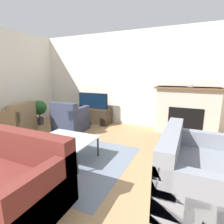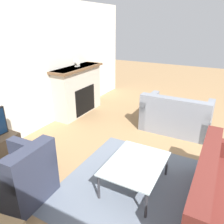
# 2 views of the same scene
# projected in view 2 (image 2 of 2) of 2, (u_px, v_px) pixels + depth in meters

# --- Properties ---
(wall_back) EXTENTS (8.51, 0.06, 2.70)m
(wall_back) POSITION_uv_depth(u_px,v_px,m) (4.00, 74.00, 3.90)
(wall_back) COLOR silver
(wall_back) RESTS_ON ground_plane
(area_rug) EXTENTS (2.20, 1.94, 0.00)m
(area_rug) POSITION_uv_depth(u_px,v_px,m) (133.00, 185.00, 3.21)
(area_rug) COLOR slate
(area_rug) RESTS_ON ground_plane
(fireplace) EXTENTS (1.57, 0.48, 1.20)m
(fireplace) POSITION_uv_depth(u_px,v_px,m) (78.00, 90.00, 5.53)
(fireplace) COLOR #BCB2A3
(fireplace) RESTS_ON ground_plane
(couch_loveseat) EXTENTS (0.96, 1.41, 0.82)m
(couch_loveseat) POSITION_uv_depth(u_px,v_px,m) (176.00, 117.00, 4.78)
(couch_loveseat) COLOR gray
(couch_loveseat) RESTS_ON ground_plane
(armchair_accent) EXTENTS (0.74, 0.82, 0.82)m
(armchair_accent) POSITION_uv_depth(u_px,v_px,m) (20.00, 177.00, 2.90)
(armchair_accent) COLOR #33384C
(armchair_accent) RESTS_ON ground_plane
(coffee_table) EXTENTS (1.00, 0.74, 0.40)m
(coffee_table) POSITION_uv_depth(u_px,v_px,m) (136.00, 165.00, 3.06)
(coffee_table) COLOR #333338
(coffee_table) RESTS_ON ground_plane
(mantel_clock) EXTENTS (0.17, 0.07, 0.20)m
(mantel_clock) POSITION_uv_depth(u_px,v_px,m) (77.00, 62.00, 5.30)
(mantel_clock) COLOR beige
(mantel_clock) RESTS_ON fireplace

